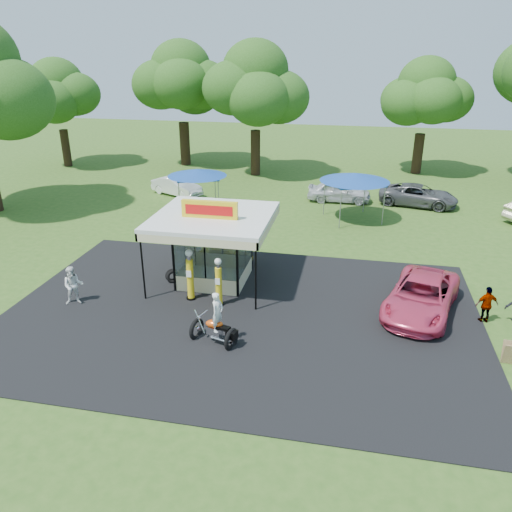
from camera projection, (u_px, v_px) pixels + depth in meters
The scene contains 21 objects.
ground at pixel (229, 338), 19.55m from camera, with size 120.00×120.00×0.00m, color #30551A.
asphalt_apron at pixel (241, 313), 21.36m from camera, with size 20.00×14.00×0.04m, color black.
gas_station_kiosk at pixel (214, 247), 23.75m from camera, with size 5.40×5.40×4.18m.
gas_pump_left at pixel (190, 276), 22.16m from camera, with size 0.45×0.45×2.43m.
gas_pump_right at pixel (219, 283), 21.64m from camera, with size 0.42×0.42×2.27m.
motorcycle at pixel (216, 323), 18.91m from camera, with size 1.99×1.36×2.25m.
spare_tires at pixel (172, 276), 24.13m from camera, with size 0.83×0.74×0.67m.
a_frame_sign at pixel (509, 353), 17.84m from camera, with size 0.49×0.46×0.85m.
kiosk_car at pixel (226, 254), 26.25m from camera, with size 1.13×2.82×0.96m, color yellow.
pink_sedan at pixel (421, 296), 21.22m from camera, with size 2.54×5.51×1.53m, color #DA3B61.
spectator_west at pixel (73, 286), 21.90m from camera, with size 0.86×0.67×1.77m, color white.
spectator_east_b at pixel (487, 305), 20.44m from camera, with size 0.94×0.39×1.60m, color gray.
bg_car_a at pixel (177, 186), 38.41m from camera, with size 1.48×4.26×1.40m, color white.
bg_car_c at pixel (339, 191), 36.73m from camera, with size 1.84×4.57×1.56m, color silver.
bg_car_d at pixel (418, 195), 35.81m from camera, with size 2.51×5.45×1.52m, color #4F4F51.
tent_west at pixel (197, 173), 34.36m from camera, with size 4.08×4.08×2.85m.
tent_east at pixel (355, 178), 32.03m from camera, with size 4.49×4.49×3.14m.
oak_far_a at pixel (59, 100), 45.90m from camera, with size 8.12×8.12×9.62m.
oak_far_b at pixel (182, 88), 46.14m from camera, with size 9.32×9.32×11.12m.
oak_far_c at pixel (255, 93), 42.23m from camera, with size 9.41×9.41×11.09m.
oak_far_d at pixel (424, 102), 43.09m from camera, with size 8.22×8.22×9.79m.
Camera 1 is at (4.40, -16.25, 10.52)m, focal length 35.00 mm.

